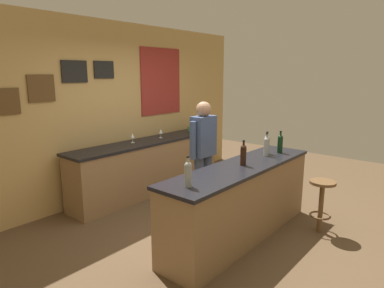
# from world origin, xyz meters

# --- Properties ---
(ground_plane) EXTENTS (10.00, 10.00, 0.00)m
(ground_plane) POSITION_xyz_m (0.00, 0.00, 0.00)
(ground_plane) COLOR brown
(back_wall) EXTENTS (6.00, 0.09, 2.80)m
(back_wall) POSITION_xyz_m (0.01, 2.03, 1.41)
(back_wall) COLOR tan
(back_wall) RESTS_ON ground_plane
(bar_counter) EXTENTS (2.49, 0.60, 0.92)m
(bar_counter) POSITION_xyz_m (0.00, -0.40, 0.46)
(bar_counter) COLOR olive
(bar_counter) RESTS_ON ground_plane
(side_counter) EXTENTS (2.99, 0.56, 0.90)m
(side_counter) POSITION_xyz_m (0.40, 1.65, 0.45)
(side_counter) COLOR olive
(side_counter) RESTS_ON ground_plane
(bartender) EXTENTS (0.52, 0.21, 1.62)m
(bartender) POSITION_xyz_m (0.27, 0.40, 0.94)
(bartender) COLOR #384766
(bartender) RESTS_ON ground_plane
(bar_stool) EXTENTS (0.32, 0.32, 0.68)m
(bar_stool) POSITION_xyz_m (0.77, -1.11, 0.46)
(bar_stool) COLOR brown
(bar_stool) RESTS_ON ground_plane
(wine_bottle_a) EXTENTS (0.07, 0.07, 0.31)m
(wine_bottle_a) POSITION_xyz_m (-1.00, -0.41, 1.06)
(wine_bottle_a) COLOR #999E99
(wine_bottle_a) RESTS_ON bar_counter
(wine_bottle_b) EXTENTS (0.07, 0.07, 0.31)m
(wine_bottle_b) POSITION_xyz_m (0.01, -0.41, 1.06)
(wine_bottle_b) COLOR black
(wine_bottle_b) RESTS_ON bar_counter
(wine_bottle_c) EXTENTS (0.07, 0.07, 0.31)m
(wine_bottle_c) POSITION_xyz_m (0.62, -0.39, 1.06)
(wine_bottle_c) COLOR #999E99
(wine_bottle_c) RESTS_ON bar_counter
(wine_bottle_d) EXTENTS (0.07, 0.07, 0.31)m
(wine_bottle_d) POSITION_xyz_m (0.72, -0.34, 1.06)
(wine_bottle_d) COLOR #999E99
(wine_bottle_d) RESTS_ON bar_counter
(wine_bottle_e) EXTENTS (0.07, 0.07, 0.31)m
(wine_bottle_e) POSITION_xyz_m (0.89, -0.45, 1.06)
(wine_bottle_e) COLOR black
(wine_bottle_e) RESTS_ON bar_counter
(wine_glass_a) EXTENTS (0.07, 0.07, 0.16)m
(wine_glass_a) POSITION_xyz_m (0.07, 1.70, 1.01)
(wine_glass_a) COLOR silver
(wine_glass_a) RESTS_ON side_counter
(wine_glass_b) EXTENTS (0.07, 0.07, 0.16)m
(wine_glass_b) POSITION_xyz_m (0.66, 1.66, 1.01)
(wine_glass_b) COLOR silver
(wine_glass_b) RESTS_ON side_counter
(coffee_mug) EXTENTS (0.12, 0.08, 0.09)m
(coffee_mug) POSITION_xyz_m (1.51, 1.72, 0.95)
(coffee_mug) COLOR #338C4C
(coffee_mug) RESTS_ON side_counter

